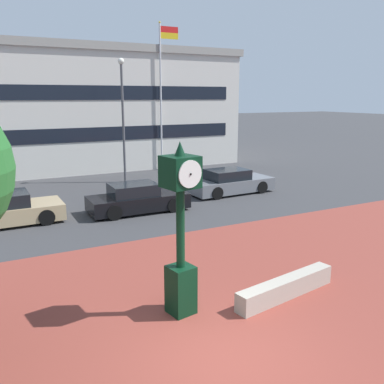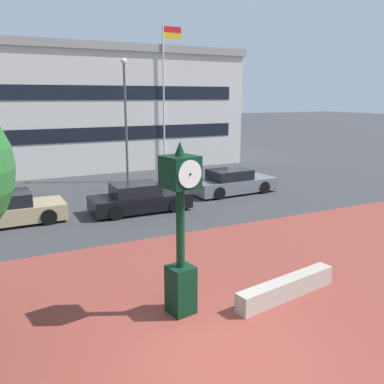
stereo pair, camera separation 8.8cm
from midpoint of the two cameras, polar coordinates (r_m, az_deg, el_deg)
ground_plane at (r=8.90m, az=4.18°, el=-21.38°), size 200.00×200.00×0.00m
plaza_brick_paving at (r=10.09m, az=-0.79°, el=-16.82°), size 44.00×11.22×0.01m
planter_wall at (r=11.18m, az=12.48°, el=-12.60°), size 3.22×0.93×0.50m
street_clock at (r=9.52m, az=-1.85°, el=-5.23°), size 0.82×0.86×4.06m
car_street_near at (r=18.25m, az=-23.88°, el=-2.28°), size 4.07×2.00×1.28m
car_street_mid at (r=22.08m, az=5.07°, el=1.30°), size 4.61×2.03×1.28m
car_street_far at (r=18.63m, az=-7.62°, el=-0.96°), size 4.37×1.88×1.28m
flagpole_primary at (r=28.98m, az=-4.20°, el=13.89°), size 1.39×0.14×9.75m
civic_building at (r=35.16m, az=-17.11°, el=11.03°), size 23.11×15.76×8.33m
street_lamp_post at (r=24.81m, az=-9.53°, el=11.14°), size 0.36×0.36×7.10m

